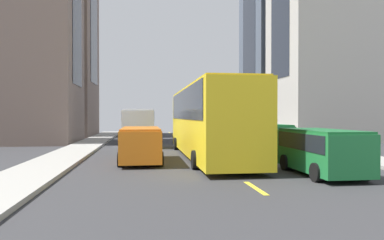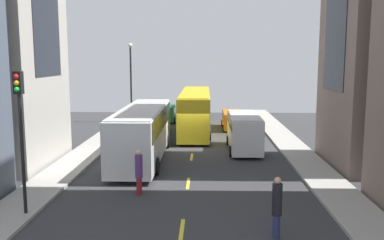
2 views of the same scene
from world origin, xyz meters
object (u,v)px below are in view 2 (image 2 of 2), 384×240
object	(u,v)px
city_bus_white	(143,129)
pedestrian_walking_far	(139,171)
streetcar_yellow	(195,108)
delivery_van_white	(244,130)
traffic_light_near_corner	(20,116)
car_green_1	(167,112)
car_orange_0	(232,119)
pedestrian_crossing_near	(277,205)
car_green_2	(155,122)

from	to	relation	value
city_bus_white	pedestrian_walking_far	xyz separation A→B (m)	(0.84, -7.12, -0.86)
streetcar_yellow	delivery_van_white	bearing A→B (deg)	-64.78
streetcar_yellow	pedestrian_walking_far	world-z (taller)	streetcar_yellow
delivery_van_white	traffic_light_near_corner	bearing A→B (deg)	-128.07
car_green_1	traffic_light_near_corner	distance (m)	27.27
city_bus_white	pedestrian_walking_far	bearing A→B (deg)	-83.29
pedestrian_walking_far	traffic_light_near_corner	size ratio (longest dim) A/B	0.37
traffic_light_near_corner	car_orange_0	bearing A→B (deg)	66.04
city_bus_white	car_green_1	bearing A→B (deg)	89.92
car_orange_0	pedestrian_crossing_near	world-z (taller)	pedestrian_crossing_near
city_bus_white	car_green_2	size ratio (longest dim) A/B	2.52
pedestrian_crossing_near	car_orange_0	bearing A→B (deg)	-131.81
car_green_1	traffic_light_near_corner	world-z (taller)	traffic_light_near_corner
streetcar_yellow	pedestrian_walking_far	bearing A→B (deg)	-97.38
city_bus_white	traffic_light_near_corner	world-z (taller)	traffic_light_near_corner
delivery_van_white	car_green_1	bearing A→B (deg)	115.83
city_bus_white	delivery_van_white	xyz separation A→B (m)	(6.74, 2.84, -0.49)
car_green_2	pedestrian_crossing_near	distance (m)	22.41
car_green_2	traffic_light_near_corner	world-z (taller)	traffic_light_near_corner
streetcar_yellow	car_green_1	distance (m)	7.02
traffic_light_near_corner	car_green_1	bearing A→B (deg)	82.70
streetcar_yellow	traffic_light_near_corner	size ratio (longest dim) A/B	2.33
streetcar_yellow	delivery_van_white	distance (m)	8.52
streetcar_yellow	car_green_1	xyz separation A→B (m)	(-3.10, 6.20, -1.16)
pedestrian_walking_far	streetcar_yellow	bearing A→B (deg)	-168.63
city_bus_white	streetcar_yellow	bearing A→B (deg)	73.49
car_orange_0	traffic_light_near_corner	world-z (taller)	traffic_light_near_corner
car_green_1	car_green_2	size ratio (longest dim) A/B	0.88
city_bus_white	traffic_light_near_corner	bearing A→B (deg)	-108.65
delivery_van_white	pedestrian_crossing_near	bearing A→B (deg)	-90.57
city_bus_white	delivery_van_white	size ratio (longest dim) A/B	1.97
car_orange_0	pedestrian_walking_far	size ratio (longest dim) A/B	2.18
car_green_1	car_green_2	bearing A→B (deg)	-92.60
streetcar_yellow	traffic_light_near_corner	bearing A→B (deg)	-107.57
car_orange_0	pedestrian_crossing_near	xyz separation A→B (m)	(0.09, -24.11, 0.27)
city_bus_white	delivery_van_white	distance (m)	7.34
city_bus_white	traffic_light_near_corner	size ratio (longest dim) A/B	2.04
streetcar_yellow	car_orange_0	world-z (taller)	streetcar_yellow
car_green_2	pedestrian_walking_far	bearing A→B (deg)	-86.04
streetcar_yellow	pedestrian_crossing_near	bearing A→B (deg)	-81.19
city_bus_white	car_green_1	distance (m)	16.76
city_bus_white	pedestrian_crossing_near	bearing A→B (deg)	-60.98
car_green_2	pedestrian_crossing_near	size ratio (longest dim) A/B	2.07
car_green_1	pedestrian_crossing_near	bearing A→B (deg)	-77.07
car_orange_0	pedestrian_walking_far	world-z (taller)	pedestrian_walking_far
car_orange_0	car_green_2	size ratio (longest dim) A/B	1.00
car_green_1	car_green_2	xyz separation A→B (m)	(-0.33, -7.30, 0.02)
car_green_2	pedestrian_crossing_near	world-z (taller)	pedestrian_crossing_near
pedestrian_walking_far	car_orange_0	bearing A→B (deg)	-177.61
streetcar_yellow	pedestrian_crossing_near	size ratio (longest dim) A/B	5.96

